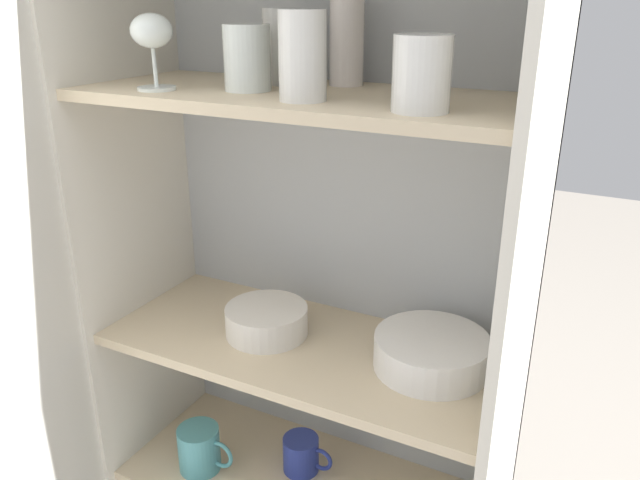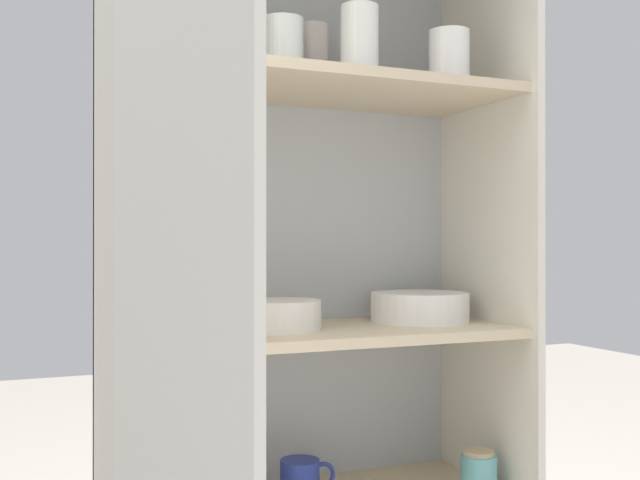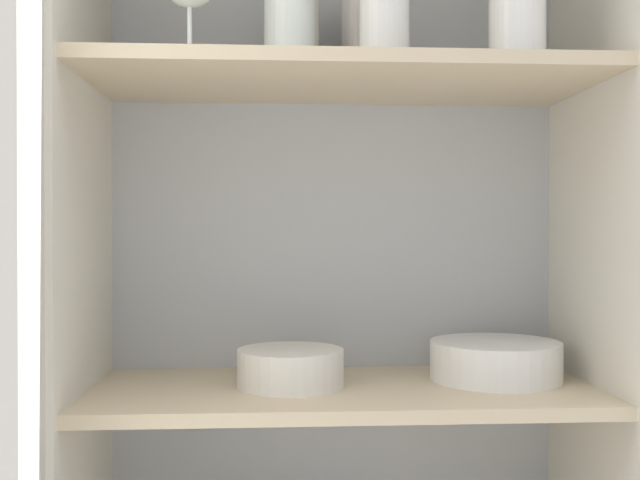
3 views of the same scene
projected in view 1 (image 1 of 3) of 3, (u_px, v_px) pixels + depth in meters
The scene contains 16 objects.
cupboard_back_panel at pixel (341, 290), 1.36m from camera, with size 0.82×0.02×1.51m, color #B2B7BC.
cupboard_side_left at pixel (145, 284), 1.39m from camera, with size 0.02×0.37×1.51m, color silver.
cupboard_side_right at pixel (510, 378), 1.05m from camera, with size 0.02×0.37×1.51m, color silver.
shelf_board_middle at pixel (302, 347), 1.23m from camera, with size 0.78×0.33×0.02m, color beige.
shelf_board_upper at pixel (299, 98), 1.06m from camera, with size 0.78×0.33×0.02m, color beige.
cupboard_door at pixel (7, 376), 1.05m from camera, with size 0.11×0.40×1.51m.
tumbler_glass_0 at pixel (247, 58), 1.04m from camera, with size 0.08×0.08×0.11m.
tumbler_glass_1 at pixel (303, 56), 0.94m from camera, with size 0.07×0.07×0.13m.
tumbler_glass_2 at pixel (285, 47), 1.12m from camera, with size 0.08×0.08×0.13m.
tumbler_glass_3 at pixel (422, 74), 0.85m from camera, with size 0.08×0.08×0.10m.
tumbler_glass_4 at pixel (347, 43), 1.10m from camera, with size 0.06×0.06×0.15m.
wine_glass_0 at pixel (152, 36), 1.04m from camera, with size 0.07×0.07×0.13m.
plate_stack_white at pixel (431, 352), 1.14m from camera, with size 0.21×0.21×0.06m.
mixing_bowl_large at pixel (267, 319), 1.25m from camera, with size 0.17×0.17×0.06m.
coffee_mug_primary at pixel (200, 449), 1.38m from camera, with size 0.14×0.09×0.10m.
coffee_mug_extra_1 at pixel (302, 454), 1.38m from camera, with size 0.12×0.08×0.08m.
Camera 1 is at (0.52, -0.77, 1.35)m, focal length 35.00 mm.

